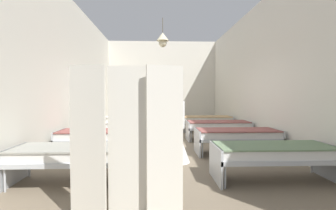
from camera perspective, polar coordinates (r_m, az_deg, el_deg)
ground_plane at (r=7.13m, az=-0.06°, el=-9.34°), size 5.85×12.70×0.10m
room_shell at (r=8.21m, az=-0.42°, el=6.62°), size 5.65×12.30×4.02m
bed_left_row_0 at (r=4.43m, az=-19.53°, el=-10.18°), size 1.90×0.84×0.57m
bed_right_row_0 at (r=4.64m, az=21.74°, el=-9.65°), size 1.90×0.84×0.57m
bed_left_row_1 at (r=6.24m, az=-14.39°, el=-6.53°), size 1.90×0.84×0.57m
bed_right_row_1 at (r=6.39m, az=14.68°, el=-6.33°), size 1.90×0.84×0.57m
bed_left_row_2 at (r=8.09m, az=-11.61°, el=-4.51°), size 1.90×0.84×0.57m
bed_right_row_2 at (r=8.21m, az=10.75°, el=-4.41°), size 1.90×0.84×0.57m
bed_left_row_3 at (r=9.96m, az=-9.88°, el=-3.24°), size 1.90×0.84×0.57m
bed_right_row_3 at (r=10.05m, az=8.26°, el=-3.18°), size 1.90×0.84×0.57m
nurse_near_aisle at (r=5.41m, az=2.03°, el=-6.83°), size 0.52×0.52×1.49m
nurse_mid_aisle at (r=8.42m, az=-2.79°, el=-3.58°), size 0.52×0.52×1.49m
potted_plant at (r=11.23m, az=-1.91°, el=-0.88°), size 0.51×0.51×1.37m
privacy_screen at (r=2.96m, az=-8.91°, el=-8.11°), size 1.25×0.16×1.70m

